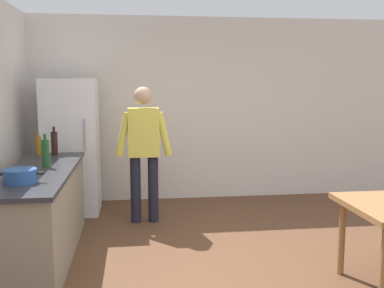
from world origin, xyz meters
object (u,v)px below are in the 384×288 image
Objects in this scene: refrigerator at (71,147)px; cooking_pot at (20,176)px; bottle_wine_dark at (54,143)px; bottle_wine_green at (46,153)px; person at (144,145)px; bottle_oil_amber at (38,146)px.

cooking_pot is (-0.14, -2.16, 0.06)m from refrigerator.
refrigerator reaches higher than bottle_wine_dark.
bottle_wine_green is (0.04, -0.74, 0.00)m from bottle_wine_dark.
refrigerator is 1.06× the size of person.
bottle_wine_dark is at bearing -5.37° from bottle_oil_amber.
refrigerator reaches higher than person.
refrigerator is 1.10m from person.
refrigerator is 2.17m from cooking_pot.
person is at bearing 41.55° from bottle_wine_green.
bottle_wine_green is at bearing -73.61° from bottle_oil_amber.
person is 6.07× the size of bottle_oil_amber.
bottle_wine_dark is (0.04, 1.46, 0.09)m from cooking_pot.
refrigerator is 4.50× the size of cooking_pot.
person is at bearing 55.93° from cooking_pot.
bottle_wine_dark is (-0.10, -0.71, 0.15)m from refrigerator.
person is 1.24m from bottle_oil_amber.
refrigerator is at bearing 67.71° from bottle_oil_amber.
bottle_oil_amber is 0.82× the size of bottle_wine_green.
bottle_wine_green is at bearing -87.03° from bottle_wine_dark.
person is 1.06m from bottle_wine_dark.
person is 1.35m from bottle_wine_green.
person reaches higher than bottle_wine_green.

